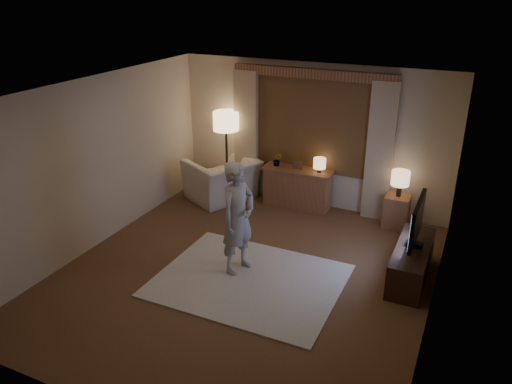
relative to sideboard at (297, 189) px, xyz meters
The scene contains 13 objects.
room 2.23m from the sideboard, 85.82° to the right, with size 5.04×5.54×2.64m.
rug 2.66m from the sideboard, 83.86° to the right, with size 2.50×2.00×0.02m, color beige.
sideboard is the anchor object (origin of this frame).
picture_frame 0.45m from the sideboard, ahead, with size 0.16×0.02×0.20m, color brown.
plant 0.64m from the sideboard, behind, with size 0.17×0.13×0.30m, color #999999.
table_lamp_sideboard 0.68m from the sideboard, ahead, with size 0.22×0.22×0.30m.
floor_lamp 1.77m from the sideboard, behind, with size 0.48×0.48×1.64m.
armchair 1.44m from the sideboard, 169.57° to the right, with size 1.20×1.05×0.78m, color beige.
side_table 1.81m from the sideboard, ahead, with size 0.40×0.40×0.56m, color brown.
table_lamp_side 1.88m from the sideboard, ahead, with size 0.30×0.30×0.44m.
tv_stand 2.80m from the sideboard, 34.76° to the right, with size 0.45×1.40×0.50m, color black.
tv 2.84m from the sideboard, 34.78° to the right, with size 0.23×0.95×0.69m.
person 2.47m from the sideboard, 89.57° to the right, with size 0.59×0.39×1.63m, color #A19D95.
Camera 1 is at (2.72, -5.44, 3.86)m, focal length 35.00 mm.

